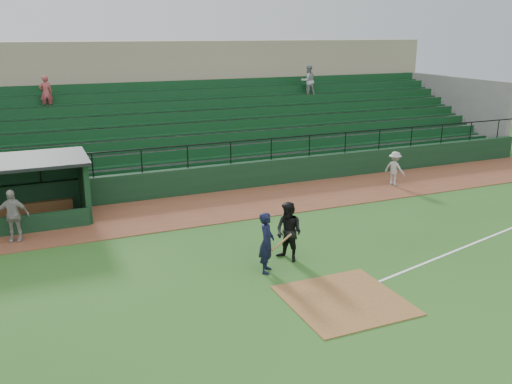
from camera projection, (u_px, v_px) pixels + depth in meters
name	position (u px, v px, depth m)	size (l,w,h in m)	color
ground	(325.00, 285.00, 15.31)	(90.00, 90.00, 0.00)	#26541B
warning_track	(227.00, 205.00, 22.35)	(40.00, 4.00, 0.03)	brown
home_plate_dirt	(344.00, 300.00, 14.42)	(3.00, 3.00, 0.03)	brown
foul_line	(502.00, 232.00, 19.39)	(18.00, 0.09, 0.01)	white
stadium_structure	(172.00, 121.00, 29.16)	(38.00, 13.08, 6.40)	black
batter_at_plate	(267.00, 242.00, 15.93)	(1.16, 0.81, 1.86)	black
umpire	(289.00, 232.00, 16.75)	(0.91, 0.71, 1.88)	black
runner	(395.00, 169.00, 25.03)	(1.03, 0.59, 1.59)	#A7A29C
dugout_player_a	(13.00, 215.00, 18.25)	(1.07, 0.44, 1.82)	#9A9490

